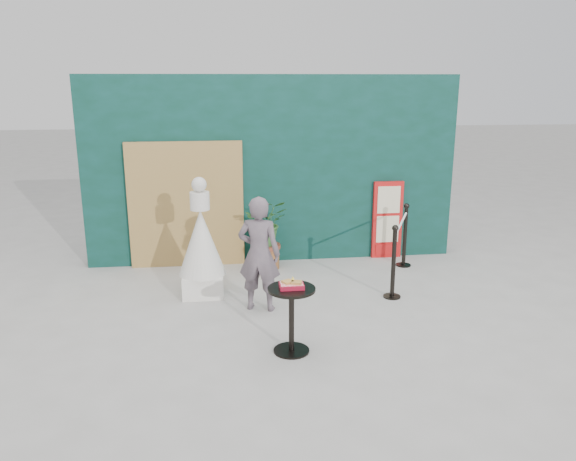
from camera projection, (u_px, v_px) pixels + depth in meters
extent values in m
plane|color=#ADAAA5|center=(301.00, 341.00, 6.47)|extent=(60.00, 60.00, 0.00)
cube|color=#0B3327|center=(273.00, 170.00, 9.10)|extent=(6.00, 0.30, 3.00)
cube|color=tan|center=(186.00, 205.00, 8.86)|extent=(1.80, 0.08, 2.00)
imported|color=#695A62|center=(259.00, 254.00, 7.19)|extent=(0.63, 0.51, 1.51)
cube|color=red|center=(387.00, 220.00, 9.37)|extent=(0.50, 0.06, 1.30)
cube|color=beige|center=(389.00, 200.00, 9.25)|extent=(0.38, 0.02, 0.45)
cube|color=beige|center=(387.00, 229.00, 9.38)|extent=(0.38, 0.02, 0.45)
cube|color=red|center=(387.00, 249.00, 9.47)|extent=(0.38, 0.02, 0.18)
cube|color=silver|center=(203.00, 284.00, 7.85)|extent=(0.56, 0.56, 0.30)
cone|color=silver|center=(201.00, 242.00, 7.69)|extent=(0.65, 0.65, 0.91)
cylinder|color=white|center=(200.00, 201.00, 7.54)|extent=(0.26, 0.26, 0.24)
sphere|color=silver|center=(199.00, 185.00, 7.48)|extent=(0.20, 0.20, 0.20)
cylinder|color=black|center=(291.00, 350.00, 6.22)|extent=(0.40, 0.40, 0.02)
cylinder|color=black|center=(291.00, 321.00, 6.13)|extent=(0.06, 0.06, 0.72)
cylinder|color=black|center=(292.00, 289.00, 6.03)|extent=(0.52, 0.52, 0.03)
cube|color=#AC122C|center=(292.00, 286.00, 6.02)|extent=(0.26, 0.19, 0.05)
cube|color=#F72035|center=(292.00, 283.00, 6.02)|extent=(0.24, 0.17, 0.00)
cube|color=#E4A453|center=(288.00, 282.00, 6.02)|extent=(0.15, 0.14, 0.02)
cube|color=gold|center=(296.00, 282.00, 6.00)|extent=(0.13, 0.13, 0.02)
cone|color=yellow|center=(293.00, 279.00, 6.06)|extent=(0.06, 0.06, 0.06)
cylinder|color=brown|center=(267.00, 258.00, 8.94)|extent=(0.40, 0.40, 0.34)
cylinder|color=brown|center=(267.00, 246.00, 8.89)|extent=(0.45, 0.45, 0.06)
imported|color=#2E5E28|center=(266.00, 222.00, 8.79)|extent=(0.66, 0.58, 0.74)
cylinder|color=black|center=(392.00, 296.00, 7.77)|extent=(0.24, 0.24, 0.02)
cylinder|color=black|center=(393.00, 264.00, 7.65)|extent=(0.06, 0.06, 0.96)
sphere|color=black|center=(395.00, 228.00, 7.52)|extent=(0.09, 0.09, 0.09)
cylinder|color=black|center=(403.00, 265.00, 9.09)|extent=(0.24, 0.24, 0.02)
cylinder|color=black|center=(405.00, 237.00, 8.97)|extent=(0.06, 0.06, 0.96)
sphere|color=black|center=(407.00, 206.00, 8.84)|extent=(0.09, 0.09, 0.09)
cylinder|color=white|center=(401.00, 223.00, 8.21)|extent=(0.63, 1.31, 0.03)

